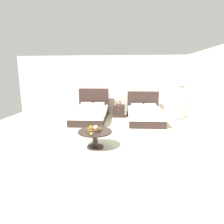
{
  "coord_description": "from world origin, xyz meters",
  "views": [
    {
      "loc": [
        0.46,
        -6.03,
        1.95
      ],
      "look_at": [
        -0.12,
        0.41,
        0.58
      ],
      "focal_mm": 30.22,
      "sensor_mm": 36.0,
      "label": 1
    }
  ],
  "objects_px": {
    "nightstand": "(119,111)",
    "loose_apple": "(91,134)",
    "fruit_bowl": "(94,129)",
    "vase": "(116,103)",
    "bed_near_corner": "(145,115)",
    "bed_near_window": "(90,113)",
    "table_lamp": "(119,100)",
    "floor_lamp_corner": "(181,103)",
    "coffee_table": "(95,135)"
  },
  "relations": [
    {
      "from": "nightstand",
      "to": "loose_apple",
      "type": "xyz_separation_m",
      "value": [
        -0.45,
        -3.96,
        0.23
      ]
    },
    {
      "from": "bed_near_window",
      "to": "vase",
      "type": "bearing_deg",
      "value": 34.44
    },
    {
      "from": "table_lamp",
      "to": "fruit_bowl",
      "type": "bearing_deg",
      "value": -97.04
    },
    {
      "from": "coffee_table",
      "to": "fruit_bowl",
      "type": "distance_m",
      "value": 0.17
    },
    {
      "from": "table_lamp",
      "to": "floor_lamp_corner",
      "type": "xyz_separation_m",
      "value": [
        2.59,
        -0.26,
        -0.07
      ]
    },
    {
      "from": "bed_near_window",
      "to": "table_lamp",
      "type": "distance_m",
      "value": 1.45
    },
    {
      "from": "bed_near_window",
      "to": "table_lamp",
      "type": "height_order",
      "value": "bed_near_window"
    },
    {
      "from": "table_lamp",
      "to": "fruit_bowl",
      "type": "xyz_separation_m",
      "value": [
        -0.45,
        -3.65,
        -0.24
      ]
    },
    {
      "from": "loose_apple",
      "to": "floor_lamp_corner",
      "type": "bearing_deg",
      "value": 50.69
    },
    {
      "from": "nightstand",
      "to": "table_lamp",
      "type": "height_order",
      "value": "table_lamp"
    },
    {
      "from": "bed_near_corner",
      "to": "fruit_bowl",
      "type": "bearing_deg",
      "value": -117.96
    },
    {
      "from": "nightstand",
      "to": "fruit_bowl",
      "type": "relative_size",
      "value": 1.41
    },
    {
      "from": "bed_near_window",
      "to": "fruit_bowl",
      "type": "bearing_deg",
      "value": -76.4
    },
    {
      "from": "bed_near_corner",
      "to": "nightstand",
      "type": "distance_m",
      "value": 1.31
    },
    {
      "from": "bed_near_corner",
      "to": "fruit_bowl",
      "type": "relative_size",
      "value": 5.76
    },
    {
      "from": "vase",
      "to": "floor_lamp_corner",
      "type": "xyz_separation_m",
      "value": [
        2.74,
        -0.2,
        0.08
      ]
    },
    {
      "from": "nightstand",
      "to": "vase",
      "type": "xyz_separation_m",
      "value": [
        -0.15,
        -0.04,
        0.35
      ]
    },
    {
      "from": "coffee_table",
      "to": "fruit_bowl",
      "type": "bearing_deg",
      "value": -124.94
    },
    {
      "from": "bed_near_corner",
      "to": "table_lamp",
      "type": "distance_m",
      "value": 1.41
    },
    {
      "from": "loose_apple",
      "to": "bed_near_corner",
      "type": "bearing_deg",
      "value": 64.47
    },
    {
      "from": "coffee_table",
      "to": "nightstand",
      "type": "bearing_deg",
      "value": 83.18
    },
    {
      "from": "nightstand",
      "to": "coffee_table",
      "type": "xyz_separation_m",
      "value": [
        -0.43,
        -3.6,
        0.09
      ]
    },
    {
      "from": "loose_apple",
      "to": "floor_lamp_corner",
      "type": "height_order",
      "value": "floor_lamp_corner"
    },
    {
      "from": "bed_near_corner",
      "to": "floor_lamp_corner",
      "type": "distance_m",
      "value": 1.64
    },
    {
      "from": "table_lamp",
      "to": "coffee_table",
      "type": "bearing_deg",
      "value": -96.78
    },
    {
      "from": "bed_near_window",
      "to": "loose_apple",
      "type": "bearing_deg",
      "value": -77.8
    },
    {
      "from": "nightstand",
      "to": "fruit_bowl",
      "type": "xyz_separation_m",
      "value": [
        -0.45,
        -3.63,
        0.25
      ]
    },
    {
      "from": "coffee_table",
      "to": "fruit_bowl",
      "type": "relative_size",
      "value": 2.44
    },
    {
      "from": "loose_apple",
      "to": "bed_near_window",
      "type": "bearing_deg",
      "value": 102.2
    },
    {
      "from": "bed_near_corner",
      "to": "floor_lamp_corner",
      "type": "relative_size",
      "value": 1.52
    },
    {
      "from": "nightstand",
      "to": "table_lamp",
      "type": "bearing_deg",
      "value": 90.0
    },
    {
      "from": "fruit_bowl",
      "to": "bed_near_window",
      "type": "bearing_deg",
      "value": 103.6
    },
    {
      "from": "coffee_table",
      "to": "floor_lamp_corner",
      "type": "bearing_deg",
      "value": 48.04
    },
    {
      "from": "vase",
      "to": "fruit_bowl",
      "type": "height_order",
      "value": "vase"
    },
    {
      "from": "bed_near_window",
      "to": "table_lamp",
      "type": "xyz_separation_m",
      "value": [
        1.15,
        0.75,
        0.48
      ]
    },
    {
      "from": "coffee_table",
      "to": "floor_lamp_corner",
      "type": "xyz_separation_m",
      "value": [
        3.02,
        3.36,
        0.34
      ]
    },
    {
      "from": "table_lamp",
      "to": "floor_lamp_corner",
      "type": "distance_m",
      "value": 2.61
    },
    {
      "from": "bed_near_corner",
      "to": "nightstand",
      "type": "height_order",
      "value": "bed_near_corner"
    },
    {
      "from": "nightstand",
      "to": "vase",
      "type": "distance_m",
      "value": 0.38
    },
    {
      "from": "vase",
      "to": "coffee_table",
      "type": "distance_m",
      "value": 3.58
    },
    {
      "from": "table_lamp",
      "to": "vase",
      "type": "bearing_deg",
      "value": -158.32
    },
    {
      "from": "fruit_bowl",
      "to": "floor_lamp_corner",
      "type": "bearing_deg",
      "value": 48.09
    },
    {
      "from": "vase",
      "to": "bed_near_corner",
      "type": "bearing_deg",
      "value": -29.24
    },
    {
      "from": "fruit_bowl",
      "to": "loose_apple",
      "type": "xyz_separation_m",
      "value": [
        -0.0,
        -0.33,
        -0.02
      ]
    },
    {
      "from": "floor_lamp_corner",
      "to": "fruit_bowl",
      "type": "bearing_deg",
      "value": -131.91
    },
    {
      "from": "nightstand",
      "to": "floor_lamp_corner",
      "type": "xyz_separation_m",
      "value": [
        2.59,
        -0.24,
        0.43
      ]
    },
    {
      "from": "bed_near_corner",
      "to": "table_lamp",
      "type": "xyz_separation_m",
      "value": [
        -1.09,
        0.75,
        0.48
      ]
    },
    {
      "from": "bed_near_window",
      "to": "vase",
      "type": "relative_size",
      "value": 11.95
    },
    {
      "from": "vase",
      "to": "table_lamp",
      "type": "bearing_deg",
      "value": 21.68
    },
    {
      "from": "bed_near_window",
      "to": "table_lamp",
      "type": "bearing_deg",
      "value": 32.95
    }
  ]
}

